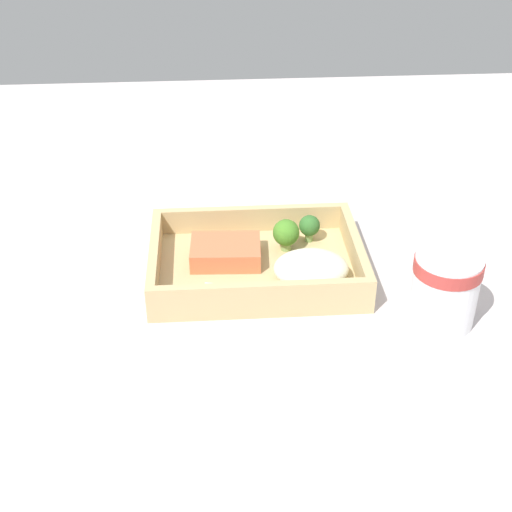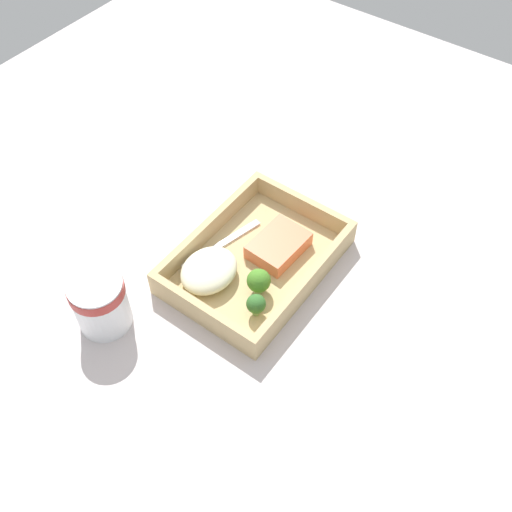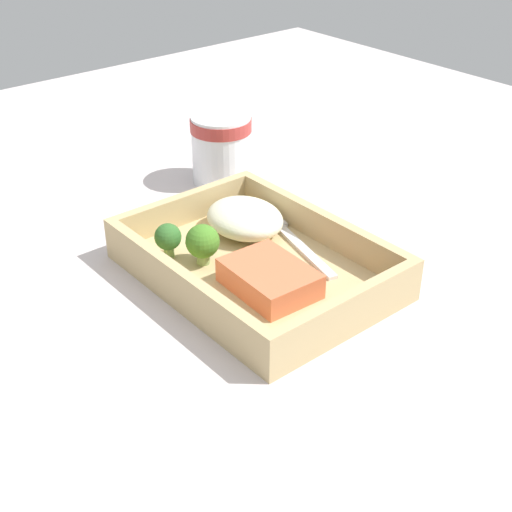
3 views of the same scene
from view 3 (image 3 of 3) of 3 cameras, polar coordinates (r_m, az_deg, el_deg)
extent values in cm
cube|color=beige|center=(78.43, 0.00, -2.31)|extent=(160.00, 160.00, 2.00)
cube|color=tan|center=(77.56, 0.00, -1.33)|extent=(28.38, 20.57, 1.20)
cube|color=tan|center=(82.00, 5.21, 2.43)|extent=(28.38, 1.20, 3.64)
cube|color=tan|center=(71.43, -5.98, -2.36)|extent=(28.38, 1.20, 3.64)
cube|color=tan|center=(68.10, 7.36, -4.32)|extent=(1.20, 18.17, 3.64)
cube|color=tan|center=(85.85, -5.83, 3.79)|extent=(1.20, 18.17, 3.64)
cube|color=#DD6C44|center=(73.05, 1.09, -1.79)|extent=(9.81, 7.46, 2.67)
ellipsoid|color=#EBE7C3|center=(83.18, -0.90, 3.04)|extent=(9.86, 8.26, 3.72)
cylinder|color=#759A52|center=(79.43, -6.99, 0.49)|extent=(1.14, 1.14, 1.68)
sphere|color=#32662A|center=(78.60, -7.06, 1.53)|extent=(3.00, 3.00, 3.00)
cylinder|color=#81A059|center=(77.85, -4.24, -0.02)|extent=(1.42, 1.42, 1.72)
sphere|color=#468126|center=(76.90, -4.30, 1.18)|extent=(3.74, 3.74, 3.74)
cube|color=silver|center=(80.02, 3.94, 0.40)|extent=(12.29, 4.12, 0.44)
cube|color=silver|center=(86.06, 1.40, 2.83)|extent=(3.84, 2.97, 0.44)
cylinder|color=white|center=(97.77, -2.78, 8.55)|extent=(8.01, 8.01, 9.42)
cylinder|color=#B23833|center=(96.49, -2.83, 10.44)|extent=(8.25, 8.25, 1.70)
camera|label=1|loc=(1.31, 36.08, 31.74)|focal=50.00mm
camera|label=2|loc=(1.05, -49.37, 42.92)|focal=42.00mm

